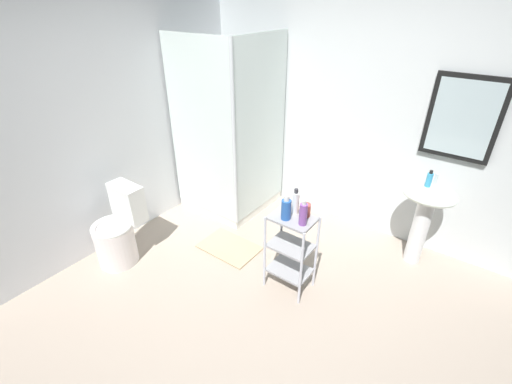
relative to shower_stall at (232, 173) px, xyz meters
name	(u,v)px	position (x,y,z in m)	size (l,w,h in m)	color
ground_plane	(252,318)	(1.22, -1.23, -0.47)	(4.20, 4.20, 0.02)	#A79585
wall_back	(362,114)	(1.23, 0.62, 0.79)	(4.20, 0.14, 2.50)	silver
wall_left	(90,127)	(-0.63, -1.23, 0.79)	(0.10, 4.20, 2.50)	silver
shower_stall	(232,173)	(0.00, 0.00, 0.00)	(0.92, 0.92, 2.00)	white
pedestal_sink	(425,211)	(2.07, 0.29, 0.12)	(0.46, 0.37, 0.81)	white
sink_faucet	(436,179)	(2.07, 0.41, 0.40)	(0.03, 0.03, 0.10)	silver
toilet	(119,232)	(-0.26, -1.39, -0.15)	(0.37, 0.49, 0.76)	white
storage_cart	(291,247)	(1.27, -0.73, -0.03)	(0.38, 0.28, 0.74)	silver
hand_soap_bottle	(429,179)	(2.03, 0.32, 0.42)	(0.05, 0.05, 0.16)	#389ED1
lotion_bottle_white	(295,203)	(1.25, -0.67, 0.38)	(0.06, 0.06, 0.23)	white
shampoo_bottle_blue	(286,209)	(1.23, -0.78, 0.37)	(0.08, 0.08, 0.21)	#2558AE
conditioner_bottle_purple	(303,214)	(1.38, -0.77, 0.37)	(0.06, 0.06, 0.22)	#854BA1
rinse_cup	(305,210)	(1.33, -0.65, 0.33)	(0.08, 0.08, 0.11)	#B24742
bath_mat	(229,247)	(0.49, -0.65, -0.45)	(0.60, 0.40, 0.02)	tan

